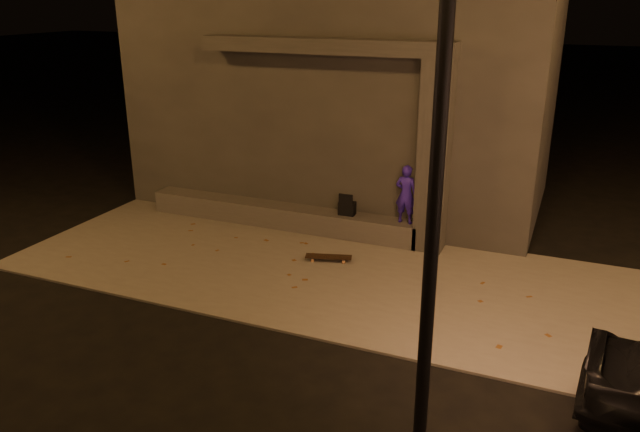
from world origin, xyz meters
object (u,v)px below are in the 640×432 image
at_px(skateboarder, 406,194).
at_px(skateboard, 329,257).
at_px(street_lamp_0, 443,69).
at_px(column, 434,158).
at_px(backpack, 347,207).

bearing_deg(skateboarder, skateboard, 56.41).
relative_size(skateboarder, street_lamp_0, 0.16).
bearing_deg(skateboard, skateboarder, 35.44).
distance_m(column, skateboard, 2.68).
bearing_deg(skateboarder, backpack, 4.60).
relative_size(skateboard, street_lamp_0, 0.12).
xyz_separation_m(column, skateboarder, (-0.50, 0.00, -0.77)).
relative_size(backpack, street_lamp_0, 0.06).
xyz_separation_m(skateboard, street_lamp_0, (2.80, -4.33, 3.97)).
xyz_separation_m(skateboarder, backpack, (-1.20, 0.00, -0.42)).
bearing_deg(street_lamp_0, skateboarder, 107.06).
bearing_deg(skateboard, street_lamp_0, -73.49).
distance_m(backpack, skateboard, 1.45).
distance_m(skateboarder, skateboard, 1.96).
bearing_deg(backpack, skateboarder, -1.49).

